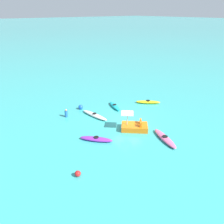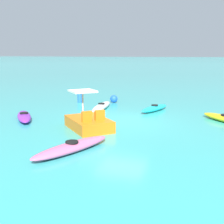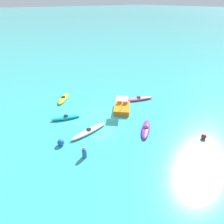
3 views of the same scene
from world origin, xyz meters
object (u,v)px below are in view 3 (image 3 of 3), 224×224
object	(u,v)px
pedal_boat_orange	(122,108)
kayak_cyan	(66,117)
buoy_red	(204,136)
person_near_shore	(84,153)
kayak_purple	(146,129)
kayak_yellow	(63,98)
buoy_blue	(61,142)
kayak_pink	(139,99)
kayak_white	(89,131)

from	to	relation	value
pedal_boat_orange	kayak_cyan	bearing A→B (deg)	-110.49
pedal_boat_orange	buoy_red	size ratio (longest dim) A/B	6.66
buoy_red	person_near_shore	world-z (taller)	person_near_shore
kayak_purple	kayak_cyan	world-z (taller)	same
kayak_yellow	kayak_cyan	bearing A→B (deg)	-22.04
kayak_yellow	buoy_blue	bearing A→B (deg)	-26.62
kayak_purple	pedal_boat_orange	bearing A→B (deg)	170.93
kayak_cyan	kayak_yellow	bearing A→B (deg)	157.96
kayak_cyan	kayak_pink	size ratio (longest dim) A/B	0.82
kayak_white	buoy_blue	distance (m)	2.56
kayak_white	buoy_red	world-z (taller)	buoy_red
kayak_purple	person_near_shore	xyz separation A→B (m)	(-0.33, -5.81, 0.22)
kayak_yellow	kayak_purple	bearing A→B (deg)	17.03
buoy_blue	person_near_shore	size ratio (longest dim) A/B	0.59
kayak_pink	kayak_white	xyz separation A→B (m)	(1.98, -7.65, -0.00)
kayak_pink	buoy_blue	size ratio (longest dim) A/B	6.55
kayak_cyan	buoy_blue	size ratio (longest dim) A/B	5.35
kayak_purple	kayak_yellow	bearing A→B (deg)	-162.97
kayak_yellow	buoy_blue	distance (m)	8.02
kayak_purple	person_near_shore	world-z (taller)	person_near_shore
kayak_white	buoy_blue	xyz separation A→B (m)	(0.10, -2.55, 0.10)
kayak_cyan	pedal_boat_orange	world-z (taller)	pedal_boat_orange
kayak_pink	pedal_boat_orange	distance (m)	3.10
buoy_blue	person_near_shore	bearing A→B (deg)	18.89
buoy_blue	person_near_shore	distance (m)	2.37
kayak_purple	buoy_blue	size ratio (longest dim) A/B	5.07
person_near_shore	kayak_pink	bearing A→B (deg)	114.58
buoy_red	kayak_purple	bearing A→B (deg)	-141.19
kayak_pink	buoy_red	distance (m)	8.28
kayak_pink	pedal_boat_orange	size ratio (longest dim) A/B	1.23
person_near_shore	kayak_yellow	bearing A→B (deg)	163.28
kayak_pink	buoy_blue	bearing A→B (deg)	-78.50
kayak_yellow	pedal_boat_orange	size ratio (longest dim) A/B	0.92
pedal_boat_orange	buoy_red	world-z (taller)	pedal_boat_orange
kayak_purple	buoy_red	size ratio (longest dim) A/B	6.33
pedal_boat_orange	kayak_purple	bearing A→B (deg)	-9.07
buoy_blue	kayak_cyan	bearing A→B (deg)	148.38
kayak_pink	person_near_shore	bearing A→B (deg)	-65.42
kayak_pink	pedal_boat_orange	xyz separation A→B (m)	(0.73, -3.00, 0.17)
buoy_blue	kayak_yellow	bearing A→B (deg)	153.38
buoy_red	person_near_shore	bearing A→B (deg)	-114.31
buoy_red	kayak_white	bearing A→B (deg)	-132.19
pedal_boat_orange	kayak_white	bearing A→B (deg)	-75.00
kayak_cyan	person_near_shore	xyz separation A→B (m)	(5.52, -1.25, 0.22)
kayak_white	buoy_blue	world-z (taller)	buoy_blue
kayak_yellow	kayak_pink	xyz separation A→B (m)	(5.09, 6.61, -0.00)
kayak_yellow	buoy_blue	size ratio (longest dim) A/B	4.90
pedal_boat_orange	buoy_red	distance (m)	7.85
kayak_white	person_near_shore	bearing A→B (deg)	-37.42
buoy_blue	person_near_shore	world-z (taller)	person_near_shore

